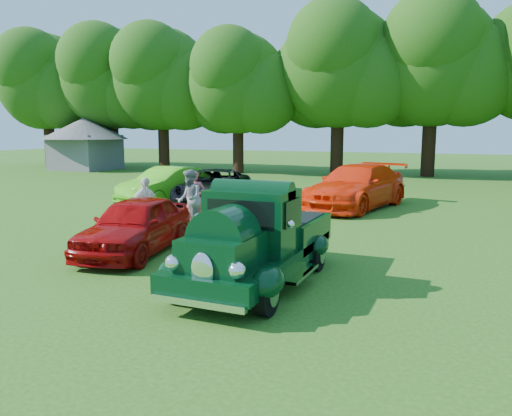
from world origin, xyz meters
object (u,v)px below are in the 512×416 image
at_px(spectator_pink, 195,198).
at_px(gazebo, 85,138).
at_px(hero_pickup, 257,242).
at_px(spectator_grey, 190,199).
at_px(back_car_orange, 356,187).
at_px(back_car_lime, 167,185).
at_px(back_car_black, 214,188).
at_px(spectator_white, 145,206).
at_px(red_convertible, 135,225).

relative_size(spectator_pink, gazebo, 0.26).
xyz_separation_m(hero_pickup, gazebo, (-23.04, 21.19, 1.60)).
distance_m(spectator_grey, gazebo, 25.55).
xyz_separation_m(hero_pickup, back_car_orange, (-0.21, 10.16, 0.03)).
bearing_deg(spectator_grey, gazebo, -167.64).
distance_m(back_car_lime, back_car_black, 2.08).
relative_size(back_car_orange, spectator_pink, 3.40).
distance_m(spectator_pink, gazebo, 24.93).
relative_size(back_car_lime, gazebo, 0.70).
xyz_separation_m(back_car_lime, spectator_white, (2.78, -5.43, 0.07)).
bearing_deg(gazebo, back_car_black, -35.67).
height_order(spectator_white, gazebo, gazebo).
xyz_separation_m(red_convertible, back_car_orange, (3.39, 9.13, 0.14)).
relative_size(back_car_black, back_car_orange, 0.90).
distance_m(red_convertible, back_car_black, 7.78).
distance_m(back_car_lime, spectator_pink, 4.89).
bearing_deg(hero_pickup, spectator_pink, 130.42).
bearing_deg(spectator_pink, back_car_orange, 15.76).
xyz_separation_m(back_car_orange, spectator_white, (-4.56, -7.10, -0.02)).
height_order(spectator_grey, spectator_white, spectator_grey).
distance_m(red_convertible, back_car_lime, 8.44).
xyz_separation_m(spectator_white, gazebo, (-18.27, 18.12, 1.60)).
relative_size(red_convertible, spectator_white, 2.49).
bearing_deg(red_convertible, back_car_orange, 59.38).
bearing_deg(back_car_orange, gazebo, 167.31).
height_order(back_car_lime, spectator_pink, spectator_pink).
bearing_deg(back_car_lime, gazebo, 150.27).
height_order(back_car_black, spectator_white, spectator_white).
height_order(red_convertible, spectator_grey, spectator_grey).
height_order(back_car_lime, gazebo, gazebo).
xyz_separation_m(red_convertible, spectator_pink, (-0.60, 3.90, 0.15)).
height_order(hero_pickup, back_car_lime, hero_pickup).
relative_size(back_car_lime, spectator_white, 2.76).
bearing_deg(spectator_pink, spectator_white, -143.84).
xyz_separation_m(spectator_pink, gazebo, (-18.83, 16.26, 1.57)).
xyz_separation_m(back_car_lime, spectator_pink, (3.35, -3.56, 0.10)).
bearing_deg(spectator_grey, back_car_orange, 111.57).
relative_size(back_car_black, spectator_pink, 3.08).
relative_size(hero_pickup, back_car_orange, 0.83).
distance_m(red_convertible, spectator_grey, 3.23).
bearing_deg(back_car_orange, spectator_pink, -114.23).
xyz_separation_m(spectator_pink, spectator_white, (-0.57, -1.87, -0.03)).
xyz_separation_m(back_car_lime, gazebo, (-15.48, 12.70, 1.67)).
height_order(red_convertible, back_car_orange, back_car_orange).
bearing_deg(red_convertible, spectator_grey, 86.65).
height_order(back_car_lime, back_car_orange, back_car_orange).
distance_m(spectator_white, gazebo, 25.78).
height_order(hero_pickup, red_convertible, hero_pickup).
bearing_deg(back_car_lime, spectator_pink, -37.06).
height_order(back_car_orange, spectator_pink, spectator_pink).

